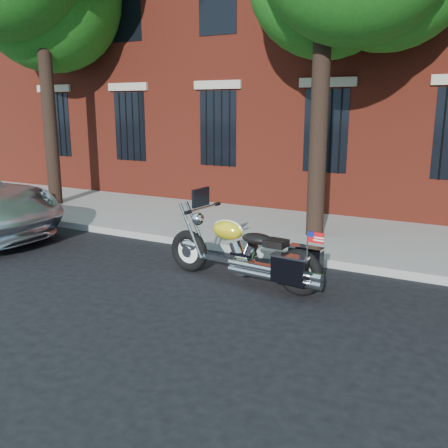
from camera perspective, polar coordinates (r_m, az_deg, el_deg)
The scene contains 5 objects.
ground at distance 8.36m, azimuth 0.68°, elevation -6.21°, with size 120.00×120.00×0.00m, color black.
curb at distance 9.52m, azimuth 4.52°, elevation -3.32°, with size 40.00×0.16×0.15m, color gray.
sidewalk at distance 11.21m, azimuth 8.39°, elevation -0.87°, with size 40.00×3.60×0.15m, color gray.
building at distance 17.72m, azimuth 17.28°, elevation 23.17°, with size 26.00×10.08×12.00m.
motorcycle at distance 7.92m, azimuth 2.79°, elevation -3.54°, with size 2.89×0.98×1.48m.
Camera 1 is at (3.62, -6.99, 2.79)m, focal length 40.00 mm.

